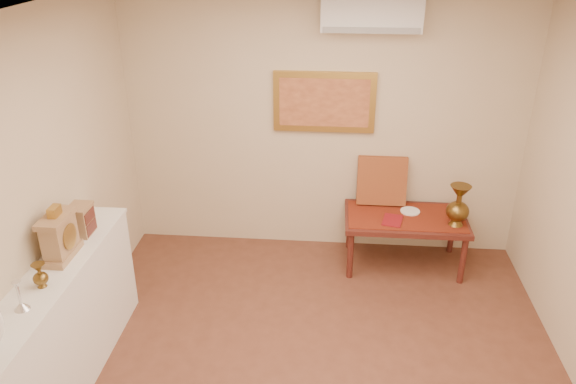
# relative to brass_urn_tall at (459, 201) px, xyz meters

# --- Properties ---
(ceiling) EXTENTS (4.50, 4.50, 0.00)m
(ceiling) POSITION_rel_brass_urn_tall_xyz_m (-1.31, -1.74, 1.89)
(ceiling) COLOR silver
(ceiling) RESTS_ON ground
(wall_back) EXTENTS (4.00, 0.02, 2.70)m
(wall_back) POSITION_rel_brass_urn_tall_xyz_m (-1.31, 0.51, 0.54)
(wall_back) COLOR beige
(wall_back) RESTS_ON ground
(wall_left) EXTENTS (0.02, 4.50, 2.70)m
(wall_left) POSITION_rel_brass_urn_tall_xyz_m (-3.31, -1.74, 0.54)
(wall_left) COLOR beige
(wall_left) RESTS_ON ground
(candlestick) EXTENTS (0.10, 0.10, 0.21)m
(candlestick) POSITION_rel_brass_urn_tall_xyz_m (-3.13, -2.15, 0.28)
(candlestick) COLOR silver
(candlestick) RESTS_ON display_ledge
(brass_urn_small) EXTENTS (0.10, 0.10, 0.23)m
(brass_urn_small) POSITION_rel_brass_urn_tall_xyz_m (-3.12, -1.90, 0.29)
(brass_urn_small) COLOR brown
(brass_urn_small) RESTS_ON display_ledge
(table_cloth) EXTENTS (1.14, 0.59, 0.01)m
(table_cloth) POSITION_rel_brass_urn_tall_xyz_m (-0.46, 0.14, -0.25)
(table_cloth) COLOR maroon
(table_cloth) RESTS_ON low_table
(brass_urn_tall) EXTENTS (0.22, 0.22, 0.50)m
(brass_urn_tall) POSITION_rel_brass_urn_tall_xyz_m (0.00, 0.00, 0.00)
(brass_urn_tall) COLOR brown
(brass_urn_tall) RESTS_ON table_cloth
(plate) EXTENTS (0.20, 0.20, 0.01)m
(plate) POSITION_rel_brass_urn_tall_xyz_m (-0.41, 0.23, -0.24)
(plate) COLOR white
(plate) RESTS_ON table_cloth
(menu) EXTENTS (0.23, 0.28, 0.01)m
(menu) POSITION_rel_brass_urn_tall_xyz_m (-0.60, 0.02, -0.24)
(menu) COLOR maroon
(menu) RESTS_ON table_cloth
(cushion) EXTENTS (0.50, 0.20, 0.51)m
(cushion) POSITION_rel_brass_urn_tall_xyz_m (-0.70, 0.41, 0.00)
(cushion) COLOR maroon
(cushion) RESTS_ON table_cloth
(display_ledge) EXTENTS (0.37, 2.02, 0.98)m
(display_ledge) POSITION_rel_brass_urn_tall_xyz_m (-3.13, -1.74, -0.32)
(display_ledge) COLOR white
(display_ledge) RESTS_ON floor
(mantel_clock) EXTENTS (0.17, 0.36, 0.41)m
(mantel_clock) POSITION_rel_brass_urn_tall_xyz_m (-3.14, -1.53, 0.35)
(mantel_clock) COLOR #A27B53
(mantel_clock) RESTS_ON display_ledge
(wooden_chest) EXTENTS (0.16, 0.21, 0.24)m
(wooden_chest) POSITION_rel_brass_urn_tall_xyz_m (-3.14, -1.19, 0.30)
(wooden_chest) COLOR #A27B53
(wooden_chest) RESTS_ON display_ledge
(low_table) EXTENTS (1.20, 0.70, 0.55)m
(low_table) POSITION_rel_brass_urn_tall_xyz_m (-0.46, 0.14, -0.32)
(low_table) COLOR #531F19
(low_table) RESTS_ON floor
(painting) EXTENTS (1.00, 0.06, 0.60)m
(painting) POSITION_rel_brass_urn_tall_xyz_m (-1.31, 0.48, 0.79)
(painting) COLOR #B28939
(painting) RESTS_ON wall_back
(ac_unit) EXTENTS (0.90, 0.25, 0.30)m
(ac_unit) POSITION_rel_brass_urn_tall_xyz_m (-0.91, 0.37, 1.64)
(ac_unit) COLOR silver
(ac_unit) RESTS_ON wall_back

